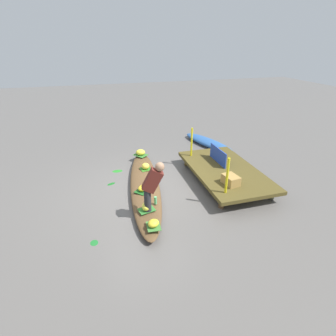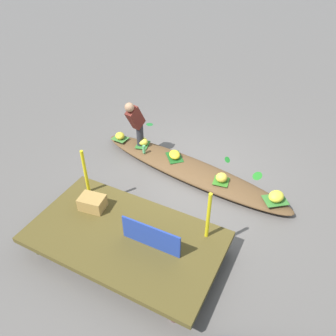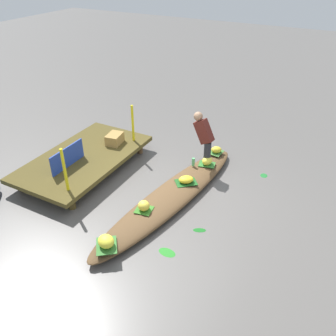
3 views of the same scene
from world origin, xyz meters
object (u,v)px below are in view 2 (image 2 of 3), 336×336
(banana_bunch_1, at_px, (120,136))
(banana_bunch_3, at_px, (222,178))
(banana_bunch_0, at_px, (175,155))
(banana_bunch_4, at_px, (276,196))
(market_banner, at_px, (151,237))
(produce_crate, at_px, (92,203))
(vendor_person, at_px, (136,121))
(water_bottle, at_px, (144,149))
(banana_bunch_2, at_px, (143,141))
(vendor_boat, at_px, (190,170))

(banana_bunch_1, bearing_deg, banana_bunch_3, 171.73)
(banana_bunch_0, distance_m, banana_bunch_1, 1.51)
(banana_bunch_0, height_order, banana_bunch_4, banana_bunch_4)
(market_banner, height_order, produce_crate, market_banner)
(vendor_person, distance_m, produce_crate, 2.25)
(vendor_person, height_order, produce_crate, vendor_person)
(vendor_person, height_order, water_bottle, vendor_person)
(market_banner, xyz_separation_m, produce_crate, (1.35, -0.28, -0.10))
(banana_bunch_3, relative_size, produce_crate, 0.53)
(banana_bunch_4, relative_size, produce_crate, 0.70)
(water_bottle, bearing_deg, banana_bunch_1, -16.65)
(banana_bunch_4, distance_m, water_bottle, 3.01)
(banana_bunch_0, height_order, banana_bunch_3, banana_bunch_3)
(banana_bunch_4, xyz_separation_m, vendor_person, (3.26, -0.33, 0.58))
(banana_bunch_3, relative_size, water_bottle, 1.23)
(banana_bunch_0, bearing_deg, water_bottle, 12.52)
(water_bottle, bearing_deg, banana_bunch_2, -53.84)
(market_banner, bearing_deg, vendor_person, -55.17)
(banana_bunch_2, bearing_deg, vendor_boat, 170.39)
(banana_bunch_3, bearing_deg, banana_bunch_4, 177.11)
(vendor_boat, xyz_separation_m, banana_bunch_4, (-1.88, 0.24, 0.22))
(banana_bunch_2, distance_m, produce_crate, 2.34)
(vendor_boat, relative_size, banana_bunch_1, 18.39)
(banana_bunch_2, relative_size, banana_bunch_4, 0.85)
(banana_bunch_1, distance_m, water_bottle, 0.84)
(vendor_boat, distance_m, banana_bunch_3, 0.83)
(vendor_boat, bearing_deg, market_banner, 107.44)
(vendor_person, xyz_separation_m, water_bottle, (-0.25, 0.12, -0.59))
(banana_bunch_0, bearing_deg, banana_bunch_2, -6.82)
(vendor_boat, height_order, banana_bunch_0, banana_bunch_0)
(banana_bunch_0, relative_size, water_bottle, 1.66)
(banana_bunch_4, bearing_deg, market_banner, 54.71)
(banana_bunch_1, height_order, market_banner, market_banner)
(vendor_boat, bearing_deg, vendor_person, 4.69)
(market_banner, bearing_deg, banana_bunch_4, -126.09)
(banana_bunch_1, xyz_separation_m, banana_bunch_4, (-3.82, 0.45, 0.02))
(banana_bunch_3, bearing_deg, market_banner, 79.77)
(banana_bunch_1, bearing_deg, banana_bunch_4, 173.28)
(banana_bunch_3, height_order, water_bottle, banana_bunch_3)
(banana_bunch_2, xyz_separation_m, banana_bunch_3, (-2.09, 0.41, 0.00))
(banana_bunch_2, bearing_deg, produce_crate, 98.49)
(banana_bunch_1, height_order, banana_bunch_2, banana_bunch_2)
(banana_bunch_1, bearing_deg, produce_crate, 112.81)
(banana_bunch_2, xyz_separation_m, produce_crate, (-0.34, 2.31, 0.16))
(banana_bunch_2, bearing_deg, banana_bunch_4, 171.68)
(banana_bunch_0, bearing_deg, vendor_boat, 164.85)
(banana_bunch_1, xyz_separation_m, produce_crate, (-0.96, 2.29, 0.18))
(banana_bunch_1, relative_size, banana_bunch_4, 0.81)
(banana_bunch_4, bearing_deg, banana_bunch_1, -6.72)
(water_bottle, height_order, produce_crate, produce_crate)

